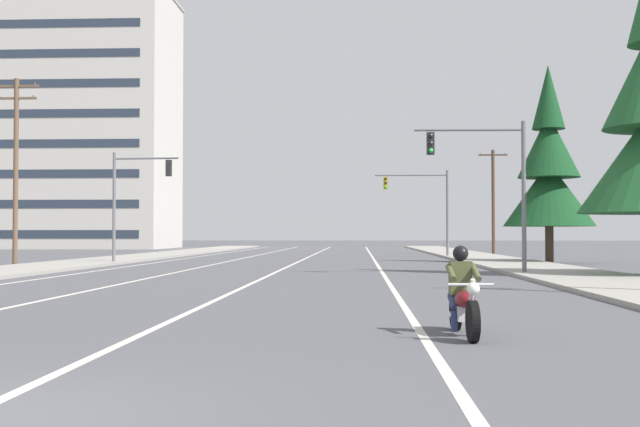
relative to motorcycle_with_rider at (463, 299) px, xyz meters
name	(u,v)px	position (x,y,z in m)	size (l,w,h in m)	color
lane_stripe_center	(304,259)	(-5.25, 38.95, -0.58)	(0.16, 100.00, 0.01)	beige
lane_stripe_left	(240,259)	(-9.53, 38.95, -0.58)	(0.16, 100.00, 0.01)	beige
lane_stripe_right	(374,259)	(-0.66, 38.95, -0.58)	(0.16, 100.00, 0.01)	beige
lane_stripe_far_left	(183,259)	(-13.40, 38.95, -0.58)	(0.16, 100.00, 0.01)	beige
sidewalk_kerb_right	(497,261)	(6.51, 33.95, -0.52)	(4.40, 110.00, 0.14)	#9E998E
sidewalk_kerb_left	(108,260)	(-16.81, 33.95, -0.52)	(4.40, 110.00, 0.14)	#9E998E
motorcycle_with_rider	(463,299)	(0.00, 0.00, 0.00)	(0.70, 2.19, 1.46)	black
traffic_signal_near_right	(492,174)	(3.70, 18.82, 3.49)	(4.47, 0.42, 6.20)	slate
traffic_signal_near_left	(132,191)	(-14.21, 29.96, 3.44)	(3.74, 0.39, 6.20)	slate
traffic_signal_mid_right	(426,199)	(3.15, 42.99, 3.53)	(5.24, 0.37, 6.20)	slate
utility_pole_left_near	(16,164)	(-19.85, 27.78, 4.78)	(2.39, 0.26, 9.93)	brown
utility_pole_right_far	(493,200)	(9.09, 50.07, 3.82)	(2.28, 0.26, 8.38)	#4C3828
conifer_tree_right_verge_far	(549,172)	(9.12, 31.96, 4.59)	(5.13, 5.13, 11.29)	#423023
apartment_building_far_left_block	(87,121)	(-33.70, 77.78, 14.49)	(20.06, 14.25, 30.14)	beige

